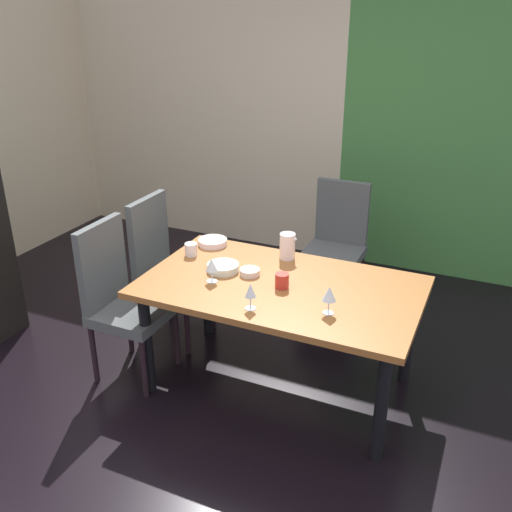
{
  "coord_description": "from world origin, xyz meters",
  "views": [
    {
      "loc": [
        1.41,
        -2.4,
        2.26
      ],
      "look_at": [
        0.12,
        0.46,
        0.85
      ],
      "focal_mm": 40.0,
      "sensor_mm": 36.0,
      "label": 1
    }
  ],
  "objects": [
    {
      "name": "wine_glass_east",
      "position": [
        0.27,
        0.07,
        0.83
      ],
      "size": [
        0.06,
        0.06,
        0.15
      ],
      "color": "silver",
      "rests_on": "dining_table"
    },
    {
      "name": "wine_glass_north",
      "position": [
        0.67,
        0.19,
        0.84
      ],
      "size": [
        0.08,
        0.08,
        0.16
      ],
      "color": "silver",
      "rests_on": "dining_table"
    },
    {
      "name": "serving_bowl_south",
      "position": [
        -0.34,
        0.77,
        0.74
      ],
      "size": [
        0.2,
        0.2,
        0.04
      ],
      "primitive_type": "cylinder",
      "color": "white",
      "rests_on": "dining_table"
    },
    {
      "name": "ground_plane",
      "position": [
        0.0,
        0.0,
        -0.01
      ],
      "size": [
        5.72,
        5.21,
        0.02
      ],
      "primitive_type": "cube",
      "color": "black"
    },
    {
      "name": "chair_left_far",
      "position": [
        -0.68,
        0.67,
        0.56
      ],
      "size": [
        0.44,
        0.44,
        1.03
      ],
      "rotation": [
        0.0,
        0.0,
        -1.57
      ],
      "color": "#4B4F4F",
      "rests_on": "ground_plane"
    },
    {
      "name": "serving_bowl_west",
      "position": [
        0.09,
        0.45,
        0.74
      ],
      "size": [
        0.12,
        0.12,
        0.04
      ],
      "primitive_type": "cylinder",
      "color": "silver",
      "rests_on": "dining_table"
    },
    {
      "name": "cup_rear",
      "position": [
        0.33,
        0.37,
        0.77
      ],
      "size": [
        0.08,
        0.08,
        0.09
      ],
      "primitive_type": "cylinder",
      "color": "red",
      "rests_on": "dining_table"
    },
    {
      "name": "chair_head_far",
      "position": [
        0.29,
        1.63,
        0.54
      ],
      "size": [
        0.44,
        0.45,
        0.99
      ],
      "rotation": [
        0.0,
        0.0,
        3.14
      ],
      "color": "#4B4F4F",
      "rests_on": "ground_plane"
    },
    {
      "name": "wine_glass_left",
      "position": [
        -0.08,
        0.27,
        0.83
      ],
      "size": [
        0.07,
        0.07,
        0.15
      ],
      "color": "silver",
      "rests_on": "dining_table"
    },
    {
      "name": "back_panel_interior",
      "position": [
        -1.41,
        2.55,
        1.3
      ],
      "size": [
        2.9,
        0.1,
        2.6
      ],
      "primitive_type": "cube",
      "color": "beige",
      "rests_on": "ground_plane"
    },
    {
      "name": "dining_table",
      "position": [
        0.31,
        0.41,
        0.64
      ],
      "size": [
        1.64,
        0.96,
        0.72
      ],
      "color": "#965A2A",
      "rests_on": "ground_plane"
    },
    {
      "name": "serving_bowl_front",
      "position": [
        -0.09,
        0.43,
        0.75
      ],
      "size": [
        0.2,
        0.2,
        0.05
      ],
      "primitive_type": "cylinder",
      "color": "silver",
      "rests_on": "dining_table"
    },
    {
      "name": "cup_right",
      "position": [
        -0.39,
        0.56,
        0.76
      ],
      "size": [
        0.08,
        0.08,
        0.08
      ],
      "primitive_type": "cylinder",
      "color": "white",
      "rests_on": "dining_table"
    },
    {
      "name": "chair_left_near",
      "position": [
        -0.68,
        0.15,
        0.56
      ],
      "size": [
        0.44,
        0.44,
        1.03
      ],
      "rotation": [
        0.0,
        0.0,
        -1.57
      ],
      "color": "#4B4F4F",
      "rests_on": "ground_plane"
    },
    {
      "name": "pitcher_corner",
      "position": [
        0.21,
        0.77,
        0.81
      ],
      "size": [
        0.11,
        0.1,
        0.17
      ],
      "color": "white",
      "rests_on": "dining_table"
    }
  ]
}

